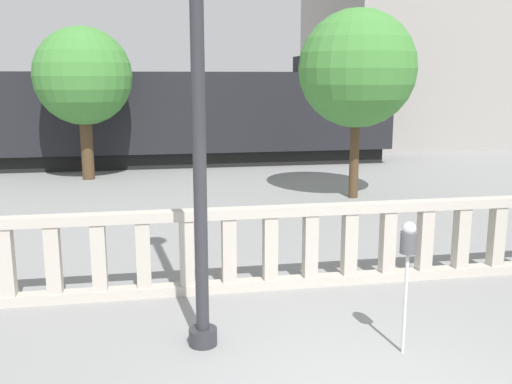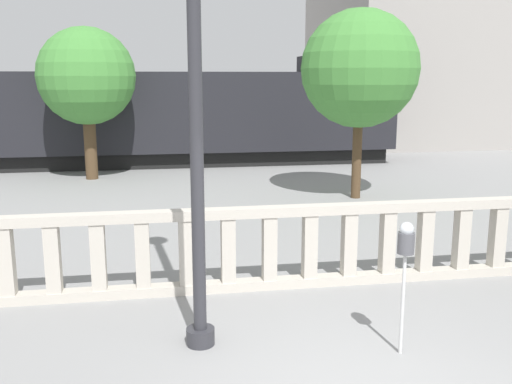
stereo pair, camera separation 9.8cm
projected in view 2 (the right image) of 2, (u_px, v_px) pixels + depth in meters
balustrade at (290, 247)px, 8.45m from camera, size 12.34×0.24×1.24m
lamppost at (194, 7)px, 5.97m from camera, size 0.43×0.43×6.29m
parking_meter at (406, 248)px, 6.26m from camera, size 0.19×0.19×1.54m
train_near at (66, 117)px, 19.87m from camera, size 23.61×3.10×3.87m
tree_left at (360, 69)px, 14.25m from camera, size 2.96×2.96×4.78m
tree_right at (86, 77)px, 17.06m from camera, size 2.91×2.91×4.58m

